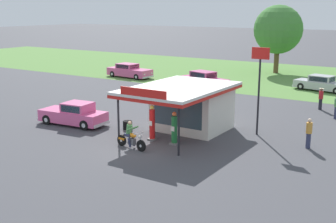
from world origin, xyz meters
The scene contains 16 objects.
ground_plane centered at (0.00, 0.00, 0.00)m, with size 300.00×300.00×0.00m, color #424247.
grass_verge_strip centered at (0.00, 30.00, 0.00)m, with size 120.00×24.00×0.01m, color #56843D.
service_station_kiosk centered at (0.50, 4.87, 1.75)m, with size 4.96×7.52×3.47m.
gas_pump_nearside centered at (-0.27, 1.83, 0.97)m, with size 0.44×0.44×2.12m.
gas_pump_offside centered at (1.27, 1.83, 0.88)m, with size 0.44×0.44×1.92m.
motorcycle_with_rider centered at (-0.36, -0.15, 0.65)m, with size 2.17×0.70×1.58m.
featured_classic_sedan centered at (-6.72, 1.86, 0.69)m, with size 4.96×2.21×1.55m.
parked_car_back_row_centre centered at (-6.20, 19.37, 0.72)m, with size 5.62×3.19×1.57m.
parked_car_back_row_centre_right centered at (4.15, 23.68, 0.67)m, with size 5.56×2.67×1.47m.
parked_car_back_row_centre_left centered at (-16.40, 20.37, 0.71)m, with size 5.72×2.33×1.55m.
bystander_strolling_foreground centered at (-6.36, 12.01, 0.95)m, with size 0.39×0.39×1.77m.
bystander_chatting_near_pumps centered at (6.05, 15.48, 0.91)m, with size 0.37×0.37×1.69m.
bystander_admiring_sedan centered at (7.96, 5.27, 0.91)m, with size 0.34×0.34×1.72m.
tree_oak_distant_spare centered at (-3.61, 32.91, 5.19)m, with size 5.80×5.80×8.11m.
roadside_pole_sign centered at (4.52, 6.32, 3.63)m, with size 1.10×0.12×5.38m.
spare_tire_stack centered at (-2.99, 2.92, 0.27)m, with size 0.60×0.60×0.54m.
Camera 1 is at (14.04, -18.58, 7.62)m, focal length 46.65 mm.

